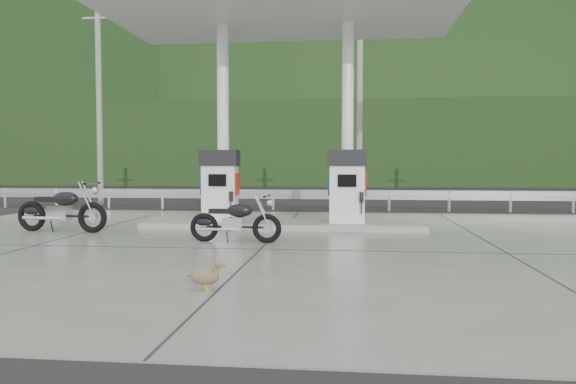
# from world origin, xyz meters

# --- Properties ---
(ground) EXTENTS (160.00, 160.00, 0.00)m
(ground) POSITION_xyz_m (0.00, 0.00, 0.00)
(ground) COLOR black
(ground) RESTS_ON ground
(forecourt_apron) EXTENTS (18.00, 14.00, 0.02)m
(forecourt_apron) POSITION_xyz_m (0.00, 0.00, 0.01)
(forecourt_apron) COLOR slate
(forecourt_apron) RESTS_ON ground
(pump_island) EXTENTS (7.00, 1.40, 0.15)m
(pump_island) POSITION_xyz_m (0.00, 2.50, 0.10)
(pump_island) COLOR gray
(pump_island) RESTS_ON forecourt_apron
(gas_pump_left) EXTENTS (0.95, 0.55, 1.80)m
(gas_pump_left) POSITION_xyz_m (-1.60, 2.50, 1.07)
(gas_pump_left) COLOR white
(gas_pump_left) RESTS_ON pump_island
(gas_pump_right) EXTENTS (0.95, 0.55, 1.80)m
(gas_pump_right) POSITION_xyz_m (1.60, 2.50, 1.07)
(gas_pump_right) COLOR white
(gas_pump_right) RESTS_ON pump_island
(canopy_column_left) EXTENTS (0.30, 0.30, 5.00)m
(canopy_column_left) POSITION_xyz_m (-1.60, 2.90, 2.67)
(canopy_column_left) COLOR white
(canopy_column_left) RESTS_ON pump_island
(canopy_column_right) EXTENTS (0.30, 0.30, 5.00)m
(canopy_column_right) POSITION_xyz_m (1.60, 2.90, 2.67)
(canopy_column_right) COLOR white
(canopy_column_right) RESTS_ON pump_island
(canopy_roof) EXTENTS (8.50, 5.00, 0.40)m
(canopy_roof) POSITION_xyz_m (0.00, 2.50, 5.37)
(canopy_roof) COLOR silver
(canopy_roof) RESTS_ON canopy_column_left
(guardrail) EXTENTS (26.00, 0.16, 1.42)m
(guardrail) POSITION_xyz_m (0.00, 8.00, 0.71)
(guardrail) COLOR #B0B3B8
(guardrail) RESTS_ON ground
(road) EXTENTS (60.00, 7.00, 0.01)m
(road) POSITION_xyz_m (0.00, 11.50, 0.00)
(road) COLOR black
(road) RESTS_ON ground
(utility_pole_a) EXTENTS (0.22, 0.22, 8.00)m
(utility_pole_a) POSITION_xyz_m (-8.00, 9.50, 4.00)
(utility_pole_a) COLOR gray
(utility_pole_a) RESTS_ON ground
(utility_pole_b) EXTENTS (0.22, 0.22, 8.00)m
(utility_pole_b) POSITION_xyz_m (2.00, 9.50, 4.00)
(utility_pole_b) COLOR gray
(utility_pole_b) RESTS_ON ground
(tree_band) EXTENTS (80.00, 6.00, 6.00)m
(tree_band) POSITION_xyz_m (0.00, 30.00, 3.00)
(tree_band) COLOR black
(tree_band) RESTS_ON ground
(forested_hills) EXTENTS (100.00, 40.00, 140.00)m
(forested_hills) POSITION_xyz_m (0.00, 60.00, 0.00)
(forested_hills) COLOR black
(forested_hills) RESTS_ON ground
(motorcycle_left) EXTENTS (2.22, 0.89, 1.03)m
(motorcycle_left) POSITION_xyz_m (-5.10, 1.15, 0.53)
(motorcycle_left) COLOR black
(motorcycle_left) RESTS_ON forecourt_apron
(motorcycle_right) EXTENTS (1.82, 0.65, 0.85)m
(motorcycle_right) POSITION_xyz_m (-0.67, -0.11, 0.45)
(motorcycle_right) COLOR black
(motorcycle_right) RESTS_ON forecourt_apron
(duck) EXTENTS (0.46, 0.15, 0.32)m
(duck) POSITION_xyz_m (-0.16, -4.43, 0.18)
(duck) COLOR brown
(duck) RESTS_ON forecourt_apron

